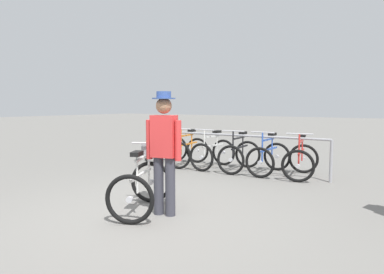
{
  "coord_description": "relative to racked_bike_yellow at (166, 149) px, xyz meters",
  "views": [
    {
      "loc": [
        3.23,
        -3.54,
        1.55
      ],
      "look_at": [
        -0.06,
        1.26,
        1.0
      ],
      "focal_mm": 32.42,
      "sensor_mm": 36.0,
      "label": 1
    }
  ],
  "objects": [
    {
      "name": "racked_bike_blue",
      "position": [
        2.8,
        0.16,
        0.0
      ],
      "size": [
        0.67,
        1.11,
        0.97
      ],
      "color": "black",
      "rests_on": "ground"
    },
    {
      "name": "person_with_featured_bike",
      "position": [
        2.68,
        -3.38,
        0.58
      ],
      "size": [
        0.52,
        0.32,
        1.72
      ],
      "color": "#383842",
      "rests_on": "ground"
    },
    {
      "name": "featured_bicycle",
      "position": [
        2.29,
        -3.37,
        0.12
      ],
      "size": [
        1.06,
        1.26,
        1.09
      ],
      "color": "black",
      "rests_on": "ground"
    },
    {
      "name": "bike_rack_rail",
      "position": [
        1.86,
        -0.07,
        0.33
      ],
      "size": [
        4.6,
        0.33,
        0.88
      ],
      "color": "#99999E",
      "rests_on": "ground"
    },
    {
      "name": "racked_bike_orange",
      "position": [
        0.7,
        0.04,
        0.0
      ],
      "size": [
        0.8,
        1.2,
        0.98
      ],
      "color": "black",
      "rests_on": "ground"
    },
    {
      "name": "racked_bike_black",
      "position": [
        2.1,
        0.12,
        0.0
      ],
      "size": [
        0.73,
        1.15,
        0.97
      ],
      "color": "black",
      "rests_on": "ground"
    },
    {
      "name": "racked_bike_white",
      "position": [
        1.4,
        0.08,
        0.0
      ],
      "size": [
        0.67,
        1.09,
        0.97
      ],
      "color": "black",
      "rests_on": "ground"
    },
    {
      "name": "racked_bike_red",
      "position": [
        3.49,
        0.2,
        0.0
      ],
      "size": [
        0.85,
        1.2,
        0.97
      ],
      "color": "black",
      "rests_on": "ground"
    },
    {
      "name": "ground_plane",
      "position": [
        2.46,
        -3.54,
        -0.37
      ],
      "size": [
        80.0,
        80.0,
        0.0
      ],
      "primitive_type": "plane",
      "color": "slate"
    },
    {
      "name": "racked_bike_yellow",
      "position": [
        0.0,
        0.0,
        0.0
      ],
      "size": [
        0.67,
        1.12,
        0.98
      ],
      "color": "black",
      "rests_on": "ground"
    }
  ]
}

